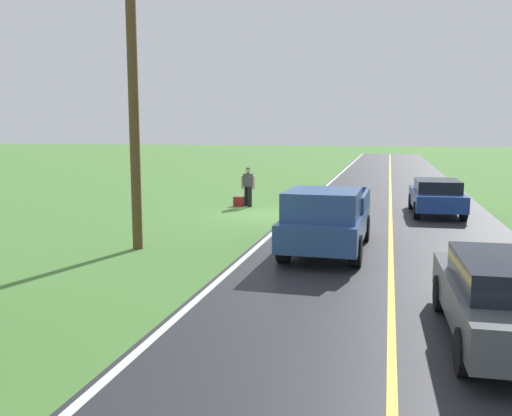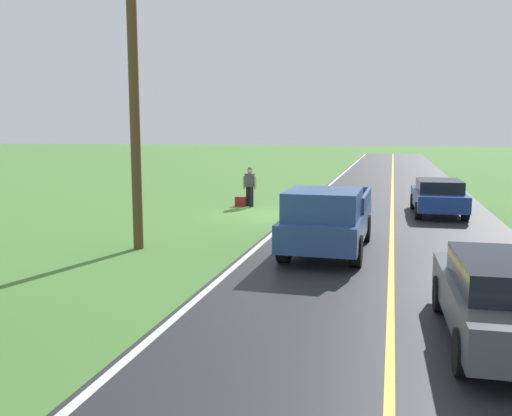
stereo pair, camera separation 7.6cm
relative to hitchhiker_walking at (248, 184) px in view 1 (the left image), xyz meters
name	(u,v)px [view 1 (the left image)]	position (x,y,z in m)	size (l,w,h in m)	color
ground_plane	(272,215)	(-1.52, 2.13, -0.98)	(200.00, 200.00, 0.00)	#4C7F38
road_surface	(391,219)	(-6.14, 2.13, -0.98)	(7.89, 120.00, 0.00)	#28282D
lane_edge_line	(293,215)	(-2.37, 2.13, -0.98)	(0.16, 117.60, 0.00)	silver
lane_centre_line	(391,219)	(-6.14, 2.13, -0.98)	(0.14, 117.60, 0.00)	gold
hitchhiker_walking	(248,184)	(0.00, 0.00, 0.00)	(0.62, 0.51, 1.75)	black
suitcase_carried	(239,202)	(0.42, 0.09, -0.77)	(0.20, 0.46, 0.42)	maroon
pickup_truck_passing	(327,218)	(-4.40, 8.50, -0.01)	(2.18, 5.44, 1.82)	#2D4C84
sedan_near_oncoming	(436,196)	(-7.90, 0.53, -0.23)	(2.03, 4.45, 1.41)	navy
sedan_mid_oncoming	(510,297)	(-7.91, 14.38, -0.23)	(2.02, 4.45, 1.41)	#4C5156
utility_pole_roadside	(133,100)	(0.88, 9.27, 3.20)	(0.28, 0.28, 8.35)	brown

